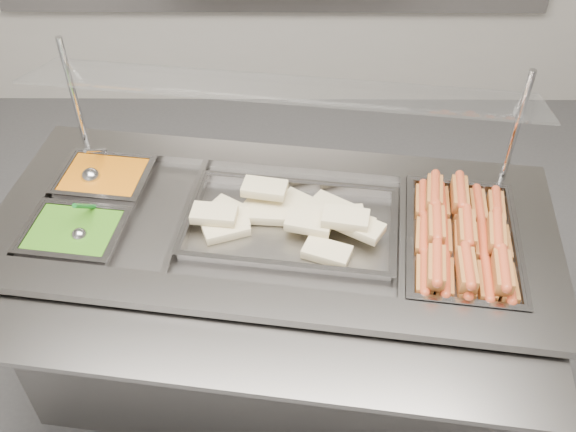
{
  "coord_description": "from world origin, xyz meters",
  "views": [
    {
      "loc": [
        0.1,
        -0.92,
        2.17
      ],
      "look_at": [
        0.09,
        0.52,
        0.84
      ],
      "focal_mm": 40.0,
      "sensor_mm": 36.0,
      "label": 1
    }
  ],
  "objects_px": {
    "pan_wraps": "(291,227)",
    "serving_spoon": "(81,230)",
    "steam_counter": "(275,305)",
    "sneeze_guard": "(282,91)",
    "pan_hotdogs": "(460,247)",
    "ladle": "(91,175)"
  },
  "relations": [
    {
      "from": "sneeze_guard",
      "to": "steam_counter",
      "type": "bearing_deg",
      "value": -97.69
    },
    {
      "from": "sneeze_guard",
      "to": "serving_spoon",
      "type": "height_order",
      "value": "sneeze_guard"
    },
    {
      "from": "ladle",
      "to": "serving_spoon",
      "type": "bearing_deg",
      "value": -83.68
    },
    {
      "from": "steam_counter",
      "to": "ladle",
      "type": "bearing_deg",
      "value": 161.51
    },
    {
      "from": "pan_wraps",
      "to": "serving_spoon",
      "type": "distance_m",
      "value": 0.64
    },
    {
      "from": "steam_counter",
      "to": "serving_spoon",
      "type": "xyz_separation_m",
      "value": [
        -0.58,
        -0.06,
        0.42
      ]
    },
    {
      "from": "steam_counter",
      "to": "serving_spoon",
      "type": "relative_size",
      "value": 11.48
    },
    {
      "from": "pan_hotdogs",
      "to": "serving_spoon",
      "type": "xyz_separation_m",
      "value": [
        -1.15,
        0.02,
        0.05
      ]
    },
    {
      "from": "pan_hotdogs",
      "to": "serving_spoon",
      "type": "height_order",
      "value": "serving_spoon"
    },
    {
      "from": "ladle",
      "to": "serving_spoon",
      "type": "distance_m",
      "value": 0.27
    },
    {
      "from": "steam_counter",
      "to": "sneeze_guard",
      "type": "distance_m",
      "value": 0.77
    },
    {
      "from": "pan_wraps",
      "to": "serving_spoon",
      "type": "xyz_separation_m",
      "value": [
        -0.63,
        -0.05,
        0.03
      ]
    },
    {
      "from": "steam_counter",
      "to": "pan_hotdogs",
      "type": "height_order",
      "value": "pan_hotdogs"
    },
    {
      "from": "sneeze_guard",
      "to": "pan_hotdogs",
      "type": "distance_m",
      "value": 0.71
    },
    {
      "from": "sneeze_guard",
      "to": "pan_wraps",
      "type": "xyz_separation_m",
      "value": [
        0.03,
        -0.21,
        -0.36
      ]
    },
    {
      "from": "ladle",
      "to": "serving_spoon",
      "type": "xyz_separation_m",
      "value": [
        0.03,
        -0.26,
        0.0
      ]
    },
    {
      "from": "pan_wraps",
      "to": "pan_hotdogs",
      "type": "bearing_deg",
      "value": -7.7
    },
    {
      "from": "steam_counter",
      "to": "sneeze_guard",
      "type": "relative_size",
      "value": 1.18
    },
    {
      "from": "sneeze_guard",
      "to": "pan_wraps",
      "type": "distance_m",
      "value": 0.41
    },
    {
      "from": "steam_counter",
      "to": "serving_spoon",
      "type": "bearing_deg",
      "value": -174.0
    },
    {
      "from": "steam_counter",
      "to": "pan_wraps",
      "type": "xyz_separation_m",
      "value": [
        0.05,
        -0.01,
        0.39
      ]
    },
    {
      "from": "ladle",
      "to": "sneeze_guard",
      "type": "bearing_deg",
      "value": -0.38
    }
  ]
}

